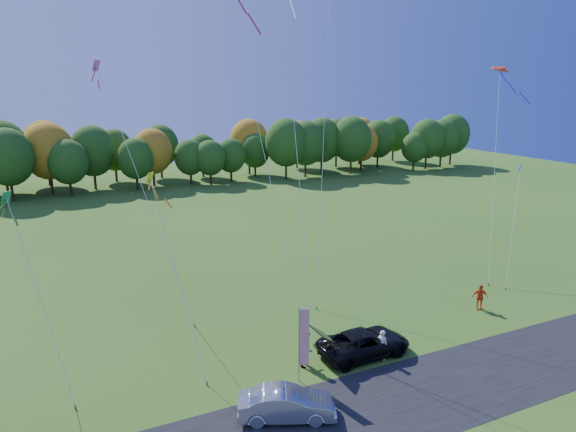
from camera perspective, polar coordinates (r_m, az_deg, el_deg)
name	(u,v)px	position (r m, az deg, el deg)	size (l,w,h in m)	color
ground	(335,367)	(28.86, 5.27, -16.34)	(160.00, 160.00, 0.00)	#305817
asphalt_strip	(378,407)	(26.04, 9.99, -20.22)	(90.00, 6.00, 0.01)	black
tree_line	(148,188)	(78.78, -15.30, 2.97)	(116.00, 12.00, 10.00)	#1E4711
black_suv	(364,343)	(29.79, 8.47, -13.77)	(2.46, 5.33, 1.48)	black
silver_sedan	(287,404)	(24.64, -0.15, -20.16)	(1.54, 4.41, 1.45)	#B8B7BC
person_tailgate_a	(382,345)	(29.48, 10.43, -13.90)	(0.63, 0.41, 1.73)	silver
person_tailgate_b	(307,348)	(28.47, 2.08, -14.49)	(0.94, 0.74, 1.94)	gray
person_east	(480,297)	(37.28, 20.53, -8.43)	(1.02, 0.43, 1.74)	#E04515
feather_flag	(303,336)	(26.35, 1.68, -13.23)	(0.51, 0.23, 4.08)	#999999
kite_delta_blue	(259,131)	(33.17, -3.20, 9.38)	(3.06, 10.46, 23.54)	#4C3F33
kite_parafoil_orange	(326,85)	(38.67, 4.22, 14.27)	(9.03, 11.77, 29.91)	#4C3F33
kite_delta_red	(296,136)	(31.45, 0.86, 8.87)	(3.14, 9.58, 23.59)	#4C3F33
kite_parafoil_rainbow	(495,169)	(44.66, 21.98, 4.84)	(7.96, 7.52, 16.62)	#4C3F33
kite_diamond_yellow	(177,274)	(27.66, -12.27, -6.32)	(1.72, 6.10, 10.41)	#4C3F33
kite_diamond_green	(39,296)	(28.16, -25.96, -8.01)	(2.69, 6.68, 9.77)	#4C3F33
kite_diamond_pink	(144,192)	(34.11, -15.69, 2.59)	(4.40, 8.45, 16.68)	#4C3F33
kite_diamond_blue_low	(513,225)	(43.35, 23.74, -0.93)	(5.36, 4.55, 8.93)	#4C3F33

